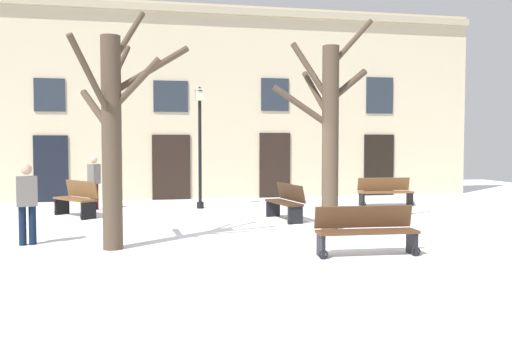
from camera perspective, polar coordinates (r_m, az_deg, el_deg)
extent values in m
plane|color=white|center=(11.25, 1.70, -7.20)|extent=(31.14, 31.14, 0.00)
cube|color=beige|center=(19.54, -4.03, 7.27)|extent=(19.46, 0.40, 6.92)
cube|color=tan|center=(19.80, -3.97, 16.62)|extent=(19.46, 0.30, 0.24)
cube|color=black|center=(19.39, -20.96, 0.23)|extent=(1.11, 0.08, 2.26)
cube|color=#262D38|center=(19.44, -21.09, 7.55)|extent=(1.00, 0.06, 1.11)
cube|color=black|center=(19.14, -8.99, 0.40)|extent=(1.33, 0.08, 2.29)
cube|color=#262D38|center=(19.19, -9.05, 7.84)|extent=(1.20, 0.06, 1.08)
cube|color=black|center=(19.66, 2.01, 0.61)|extent=(1.15, 0.08, 2.37)
cube|color=#262D38|center=(19.72, 2.02, 8.11)|extent=(1.03, 0.06, 1.18)
cube|color=black|center=(20.99, 12.92, 0.63)|extent=(1.19, 0.08, 2.32)
cube|color=#262D38|center=(21.05, 13.00, 7.83)|extent=(1.07, 0.06, 1.36)
cylinder|color=#4C3D2D|center=(12.42, 7.90, 3.46)|extent=(0.38, 0.38, 4.20)
cylinder|color=#4C3D2D|center=(12.90, 6.51, 7.96)|extent=(0.48, 1.14, 1.26)
cylinder|color=#4C3D2D|center=(12.65, 5.92, 10.34)|extent=(0.93, 0.69, 1.46)
cylinder|color=#4C3D2D|center=(12.92, 10.08, 13.24)|extent=(1.16, 0.35, 1.19)
cylinder|color=#4C3D2D|center=(12.31, 4.94, 6.83)|extent=(1.40, 0.27, 0.99)
cylinder|color=#4C3D2D|center=(12.85, 9.74, 8.95)|extent=(1.12, 0.56, 0.84)
cylinder|color=#4C3D2D|center=(10.33, -15.08, 2.86)|extent=(0.37, 0.37, 3.97)
cylinder|color=#4C3D2D|center=(10.88, -13.53, 13.53)|extent=(0.72, 0.89, 1.22)
cylinder|color=#4C3D2D|center=(10.57, -11.18, 10.47)|extent=(1.53, 0.47, 1.04)
cylinder|color=#4C3D2D|center=(9.99, -17.10, 9.35)|extent=(0.76, 0.99, 1.43)
cylinder|color=#4C3D2D|center=(10.84, -14.28, 10.85)|extent=(0.41, 0.93, 0.89)
cylinder|color=#4C3D2D|center=(10.74, -16.52, 6.07)|extent=(0.73, 0.89, 0.90)
cylinder|color=#4C3D2D|center=(10.29, -12.71, 8.95)|extent=(0.99, 0.29, 1.04)
cylinder|color=black|center=(16.39, -5.98, 1.72)|extent=(0.10, 0.10, 3.27)
cylinder|color=black|center=(16.50, -5.95, -3.62)|extent=(0.22, 0.22, 0.20)
cube|color=beige|center=(16.45, -6.01, 8.06)|extent=(0.24, 0.24, 0.36)
cone|color=black|center=(16.47, -6.01, 8.69)|extent=(0.30, 0.30, 0.14)
cube|color=#51331E|center=(9.70, 11.73, -6.34)|extent=(1.82, 0.52, 0.05)
cube|color=#51331E|center=(9.85, 11.36, -4.78)|extent=(1.80, 0.21, 0.40)
cube|color=black|center=(9.48, 6.91, -7.82)|extent=(0.08, 0.39, 0.43)
torus|color=black|center=(9.35, 7.18, -8.81)|extent=(0.17, 0.04, 0.17)
cube|color=black|center=(10.06, 16.25, -7.30)|extent=(0.08, 0.39, 0.43)
torus|color=black|center=(9.93, 16.64, -8.22)|extent=(0.17, 0.04, 0.17)
cube|color=brown|center=(15.28, -18.72, -2.85)|extent=(1.28, 1.52, 0.05)
cube|color=brown|center=(15.36, -18.04, -1.82)|extent=(0.99, 1.31, 0.45)
cube|color=black|center=(15.93, -19.92, -3.51)|extent=(0.37, 0.29, 0.48)
torus|color=black|center=(15.87, -20.50, -4.13)|extent=(0.12, 0.16, 0.17)
cube|color=black|center=(14.70, -17.38, -4.00)|extent=(0.37, 0.29, 0.48)
torus|color=black|center=(14.63, -17.99, -4.67)|extent=(0.12, 0.16, 0.17)
cube|color=#3D2819|center=(13.87, 2.95, -3.37)|extent=(0.67, 1.61, 0.05)
cube|color=#3D2819|center=(13.93, 3.70, -2.27)|extent=(0.38, 1.57, 0.44)
cube|color=black|center=(14.56, 1.82, -3.97)|extent=(0.40, 0.12, 0.46)
torus|color=black|center=(14.52, 1.21, -4.58)|extent=(0.06, 0.17, 0.17)
cube|color=black|center=(13.25, 4.19, -4.67)|extent=(0.40, 0.12, 0.46)
torus|color=black|center=(13.20, 3.53, -5.35)|extent=(0.06, 0.17, 0.17)
cube|color=brown|center=(17.57, 13.64, -2.20)|extent=(1.75, 0.56, 0.05)
cube|color=brown|center=(17.75, 13.41, -1.35)|extent=(1.73, 0.22, 0.41)
cube|color=black|center=(17.31, 11.17, -2.96)|extent=(0.08, 0.41, 0.43)
torus|color=black|center=(17.16, 11.36, -3.47)|extent=(0.17, 0.04, 0.17)
cube|color=black|center=(17.90, 16.02, -2.83)|extent=(0.08, 0.41, 0.43)
torus|color=black|center=(17.76, 16.25, -3.32)|extent=(0.17, 0.04, 0.17)
cylinder|color=#350F0F|center=(16.81, -16.63, -2.63)|extent=(0.14, 0.14, 0.77)
cylinder|color=#350F0F|center=(16.66, -16.97, -2.68)|extent=(0.14, 0.14, 0.77)
cube|color=slate|center=(16.68, -16.83, -0.32)|extent=(0.37, 0.44, 0.59)
sphere|color=beige|center=(16.67, -16.85, 1.17)|extent=(0.21, 0.21, 0.21)
cylinder|color=black|center=(11.42, -22.66, -5.35)|extent=(0.14, 0.14, 0.76)
cylinder|color=black|center=(11.41, -23.57, -5.37)|extent=(0.14, 0.14, 0.76)
cube|color=slate|center=(11.34, -23.18, -1.99)|extent=(0.42, 0.30, 0.59)
sphere|color=tan|center=(11.31, -23.23, 0.17)|extent=(0.21, 0.21, 0.21)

